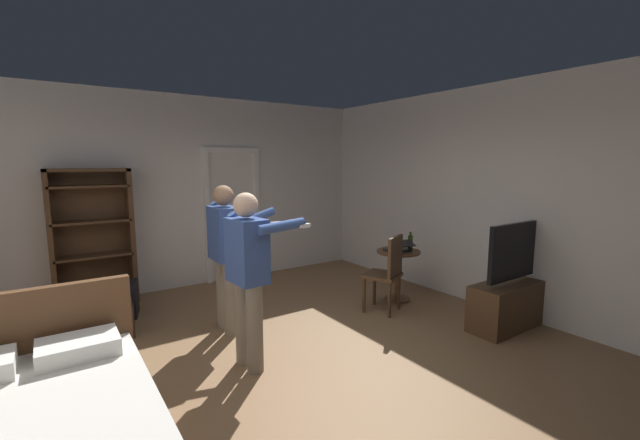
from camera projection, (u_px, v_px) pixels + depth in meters
name	position (u px, v px, depth m)	size (l,w,h in m)	color
ground_plane	(290.00, 368.00, 3.72)	(6.79, 6.79, 0.00)	olive
wall_back	(184.00, 193.00, 6.08)	(6.19, 0.12, 2.89)	silver
wall_right	(491.00, 197.00, 5.21)	(0.12, 6.42, 2.89)	silver
doorway_frame	(233.00, 205.00, 6.46)	(0.93, 0.08, 2.13)	white
bookshelf	(92.00, 233.00, 5.25)	(0.98, 0.32, 1.82)	#4C331E
tv_flatscreen	(514.00, 296.00, 4.67)	(1.26, 0.40, 1.22)	#4C331E
side_table	(398.00, 267.00, 5.52)	(0.59, 0.59, 0.70)	brown
laptop	(399.00, 248.00, 5.42)	(0.39, 0.39, 0.15)	black
bottle_on_table	(410.00, 243.00, 5.48)	(0.06, 0.06, 0.26)	#243510
wooden_chair	(388.00, 270.00, 5.06)	(0.56, 0.56, 0.99)	#4C331E
person_blue_shirt	(249.00, 269.00, 3.63)	(0.69, 0.54, 1.63)	gray
person_striped_shirt	(226.00, 248.00, 4.44)	(0.68, 0.59, 1.65)	gray
suitcase_dark	(107.00, 321.00, 4.36)	(0.52, 0.35, 0.36)	black
suitcase_small	(109.00, 301.00, 4.90)	(0.63, 0.35, 0.43)	black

